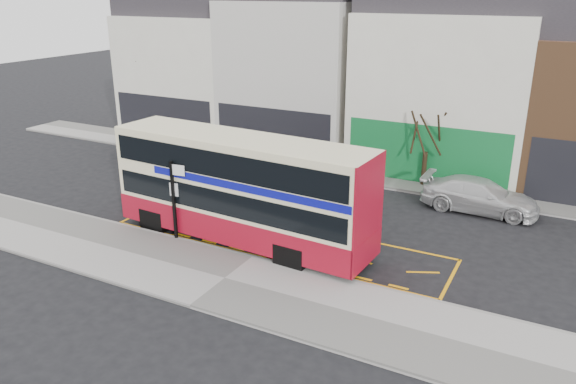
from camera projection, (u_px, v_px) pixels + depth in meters
The scene contains 15 objects.
ground at pixel (258, 255), 21.63m from camera, with size 120.00×120.00×0.00m, color black.
pavement at pixel (225, 280), 19.70m from camera, with size 40.00×4.00×0.15m, color #9F9B97.
kerb at pixel (253, 258), 21.30m from camera, with size 40.00×0.15×0.15m, color gray.
far_pavement at pixel (360, 174), 30.76m from camera, with size 50.00×3.00×0.15m, color #9F9B97.
road_markings at pixel (278, 240), 22.96m from camera, with size 14.00×3.40×0.01m, color #FFA90D, non-canonical shape.
terrace_far_left at pixel (198, 63), 38.32m from camera, with size 8.00×8.01×10.80m.
terrace_left at pixel (303, 63), 34.66m from camera, with size 8.00×8.01×11.80m.
terrace_green_shop at pixel (450, 77), 30.83m from camera, with size 9.00×8.01×11.30m.
double_decker_bus at pixel (242, 188), 22.05m from camera, with size 11.04×3.16×4.36m.
bus_stop_post at pixel (175, 193), 22.14m from camera, with size 0.81×0.16×3.24m.
car_silver at pixel (241, 160), 31.30m from camera, with size 1.60×3.97×1.35m, color #A2A1A6.
car_grey at pixel (315, 166), 30.23m from camera, with size 1.38×3.95×1.30m, color #3C3E43.
car_white at pixel (480, 196), 25.68m from camera, with size 2.12×5.21×1.51m, color silver.
street_tree_left at pixel (152, 69), 36.73m from camera, with size 3.16×3.16×6.81m.
street_tree_right at pixel (428, 121), 27.88m from camera, with size 2.34×2.34×5.06m.
Camera 1 is at (10.05, -16.71, 9.75)m, focal length 35.00 mm.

